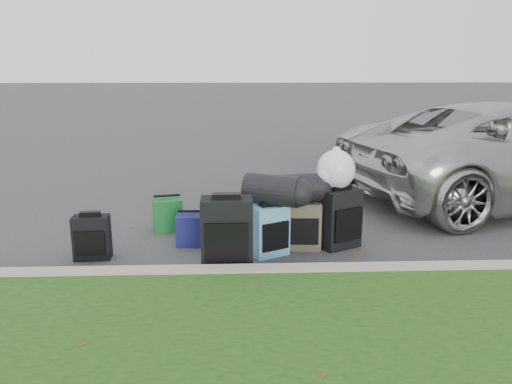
{
  "coord_description": "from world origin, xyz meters",
  "views": [
    {
      "loc": [
        -0.31,
        -5.19,
        1.9
      ],
      "look_at": [
        -0.1,
        0.2,
        0.55
      ],
      "focal_mm": 35.0,
      "sensor_mm": 36.0,
      "label": 1
    }
  ],
  "objects_px": {
    "tote_green": "(168,215)",
    "tote_navy": "(192,230)",
    "suitcase_teal": "(269,231)",
    "suitcase_large_black_right": "(340,218)",
    "suitcase_small_black": "(92,237)",
    "suitcase_large_black_left": "(227,234)",
    "suitcase_olive": "(303,225)"
  },
  "relations": [
    {
      "from": "tote_green",
      "to": "tote_navy",
      "type": "relative_size",
      "value": 1.14
    },
    {
      "from": "suitcase_teal",
      "to": "suitcase_large_black_right",
      "type": "distance_m",
      "value": 0.8
    },
    {
      "from": "suitcase_large_black_right",
      "to": "tote_navy",
      "type": "relative_size",
      "value": 1.88
    },
    {
      "from": "tote_navy",
      "to": "suitcase_small_black",
      "type": "bearing_deg",
      "value": -155.75
    },
    {
      "from": "suitcase_large_black_left",
      "to": "suitcase_olive",
      "type": "bearing_deg",
      "value": 32.91
    },
    {
      "from": "suitcase_olive",
      "to": "suitcase_teal",
      "type": "xyz_separation_m",
      "value": [
        -0.37,
        -0.18,
        0.01
      ]
    },
    {
      "from": "suitcase_small_black",
      "to": "suitcase_large_black_left",
      "type": "xyz_separation_m",
      "value": [
        1.38,
        -0.31,
        0.13
      ]
    },
    {
      "from": "tote_green",
      "to": "tote_navy",
      "type": "distance_m",
      "value": 0.61
    },
    {
      "from": "suitcase_large_black_left",
      "to": "suitcase_olive",
      "type": "relative_size",
      "value": 1.37
    },
    {
      "from": "suitcase_small_black",
      "to": "suitcase_large_black_right",
      "type": "bearing_deg",
      "value": 1.77
    },
    {
      "from": "suitcase_teal",
      "to": "tote_green",
      "type": "height_order",
      "value": "suitcase_teal"
    },
    {
      "from": "suitcase_small_black",
      "to": "suitcase_teal",
      "type": "xyz_separation_m",
      "value": [
        1.81,
        0.03,
        0.04
      ]
    },
    {
      "from": "suitcase_large_black_left",
      "to": "suitcase_teal",
      "type": "xyz_separation_m",
      "value": [
        0.43,
        0.34,
        -0.09
      ]
    },
    {
      "from": "suitcase_large_black_right",
      "to": "suitcase_small_black",
      "type": "bearing_deg",
      "value": 157.34
    },
    {
      "from": "suitcase_large_black_left",
      "to": "tote_green",
      "type": "relative_size",
      "value": 1.82
    },
    {
      "from": "tote_green",
      "to": "suitcase_olive",
      "type": "bearing_deg",
      "value": -35.56
    },
    {
      "from": "suitcase_small_black",
      "to": "suitcase_olive",
      "type": "bearing_deg",
      "value": 1.9
    },
    {
      "from": "suitcase_large_black_right",
      "to": "tote_green",
      "type": "distance_m",
      "value": 2.05
    },
    {
      "from": "suitcase_small_black",
      "to": "suitcase_large_black_right",
      "type": "distance_m",
      "value": 2.59
    },
    {
      "from": "suitcase_large_black_right",
      "to": "tote_navy",
      "type": "bearing_deg",
      "value": 147.06
    },
    {
      "from": "suitcase_large_black_left",
      "to": "suitcase_small_black",
      "type": "bearing_deg",
      "value": 166.91
    },
    {
      "from": "suitcase_small_black",
      "to": "suitcase_olive",
      "type": "xyz_separation_m",
      "value": [
        2.18,
        0.21,
        0.03
      ]
    },
    {
      "from": "suitcase_small_black",
      "to": "suitcase_olive",
      "type": "relative_size",
      "value": 0.88
    },
    {
      "from": "suitcase_small_black",
      "to": "tote_green",
      "type": "bearing_deg",
      "value": 50.52
    },
    {
      "from": "tote_navy",
      "to": "suitcase_large_black_right",
      "type": "bearing_deg",
      "value": -1.96
    },
    {
      "from": "suitcase_teal",
      "to": "tote_green",
      "type": "relative_size",
      "value": 1.37
    },
    {
      "from": "suitcase_olive",
      "to": "tote_green",
      "type": "bearing_deg",
      "value": 159.02
    },
    {
      "from": "suitcase_olive",
      "to": "suitcase_large_black_left",
      "type": "bearing_deg",
      "value": -143.81
    },
    {
      "from": "suitcase_teal",
      "to": "tote_navy",
      "type": "distance_m",
      "value": 0.91
    },
    {
      "from": "suitcase_large_black_right",
      "to": "tote_green",
      "type": "height_order",
      "value": "suitcase_large_black_right"
    },
    {
      "from": "suitcase_small_black",
      "to": "tote_navy",
      "type": "height_order",
      "value": "suitcase_small_black"
    },
    {
      "from": "suitcase_teal",
      "to": "tote_green",
      "type": "xyz_separation_m",
      "value": [
        -1.16,
        0.86,
        -0.07
      ]
    }
  ]
}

